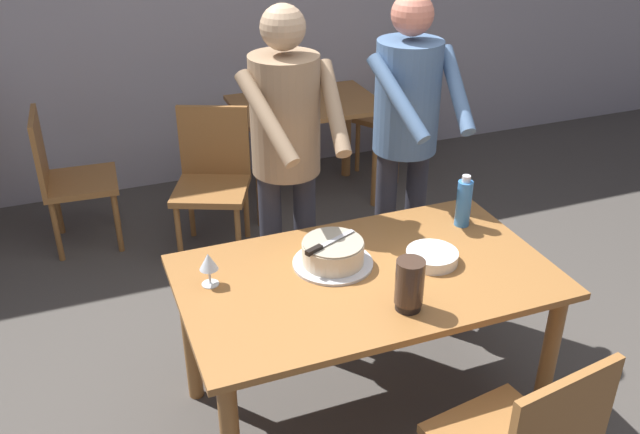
{
  "coord_description": "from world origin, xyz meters",
  "views": [
    {
      "loc": [
        -1.03,
        -2.15,
        2.31
      ],
      "look_at": [
        -0.1,
        0.27,
        0.9
      ],
      "focal_mm": 38.7,
      "sensor_mm": 36.0,
      "label": 1
    }
  ],
  "objects_px": {
    "wine_glass_near": "(209,263)",
    "person_standing_beside": "(406,127)",
    "background_table": "(307,124)",
    "background_chair_0": "(397,108)",
    "water_bottle": "(464,202)",
    "plate_stack": "(432,257)",
    "hurricane_lamp": "(409,285)",
    "background_chair_1": "(66,175)",
    "main_dining_table": "(366,296)",
    "cake_knife": "(321,247)",
    "person_cutting_cake": "(287,147)",
    "cake_on_platter": "(333,254)",
    "background_chair_2": "(213,176)"
  },
  "relations": [
    {
      "from": "main_dining_table",
      "to": "background_chair_2",
      "type": "distance_m",
      "value": 1.74
    },
    {
      "from": "plate_stack",
      "to": "wine_glass_near",
      "type": "bearing_deg",
      "value": 169.53
    },
    {
      "from": "main_dining_table",
      "to": "cake_on_platter",
      "type": "height_order",
      "value": "cake_on_platter"
    },
    {
      "from": "person_standing_beside",
      "to": "background_table",
      "type": "relative_size",
      "value": 1.72
    },
    {
      "from": "cake_knife",
      "to": "hurricane_lamp",
      "type": "xyz_separation_m",
      "value": [
        0.22,
        -0.36,
        -0.01
      ]
    },
    {
      "from": "water_bottle",
      "to": "background_chair_0",
      "type": "xyz_separation_m",
      "value": [
        0.78,
        2.2,
        -0.37
      ]
    },
    {
      "from": "plate_stack",
      "to": "water_bottle",
      "type": "relative_size",
      "value": 0.88
    },
    {
      "from": "person_cutting_cake",
      "to": "water_bottle",
      "type": "bearing_deg",
      "value": -31.92
    },
    {
      "from": "person_cutting_cake",
      "to": "person_standing_beside",
      "type": "relative_size",
      "value": 1.0
    },
    {
      "from": "cake_on_platter",
      "to": "person_cutting_cake",
      "type": "xyz_separation_m",
      "value": [
        -0.02,
        0.54,
        0.27
      ]
    },
    {
      "from": "person_standing_beside",
      "to": "plate_stack",
      "type": "bearing_deg",
      "value": -107.58
    },
    {
      "from": "hurricane_lamp",
      "to": "background_table",
      "type": "xyz_separation_m",
      "value": [
        0.46,
        2.4,
        -0.28
      ]
    },
    {
      "from": "main_dining_table",
      "to": "wine_glass_near",
      "type": "height_order",
      "value": "wine_glass_near"
    },
    {
      "from": "main_dining_table",
      "to": "background_chair_0",
      "type": "height_order",
      "value": "background_chair_0"
    },
    {
      "from": "water_bottle",
      "to": "person_cutting_cake",
      "type": "bearing_deg",
      "value": 148.08
    },
    {
      "from": "water_bottle",
      "to": "background_chair_1",
      "type": "distance_m",
      "value": 2.52
    },
    {
      "from": "person_cutting_cake",
      "to": "background_table",
      "type": "xyz_separation_m",
      "value": [
        0.63,
        1.47,
        -0.5
      ]
    },
    {
      "from": "main_dining_table",
      "to": "cake_on_platter",
      "type": "distance_m",
      "value": 0.22
    },
    {
      "from": "background_table",
      "to": "background_chair_0",
      "type": "xyz_separation_m",
      "value": [
        0.85,
        0.29,
        -0.09
      ]
    },
    {
      "from": "background_chair_1",
      "to": "water_bottle",
      "type": "bearing_deg",
      "value": -47.13
    },
    {
      "from": "wine_glass_near",
      "to": "background_table",
      "type": "xyz_separation_m",
      "value": [
        1.13,
        1.97,
        -0.28
      ]
    },
    {
      "from": "cake_knife",
      "to": "background_chair_0",
      "type": "distance_m",
      "value": 2.82
    },
    {
      "from": "main_dining_table",
      "to": "cake_on_platter",
      "type": "xyz_separation_m",
      "value": [
        -0.1,
        0.12,
        0.16
      ]
    },
    {
      "from": "wine_glass_near",
      "to": "background_chair_0",
      "type": "distance_m",
      "value": 3.03
    },
    {
      "from": "cake_knife",
      "to": "person_cutting_cake",
      "type": "bearing_deg",
      "value": 84.94
    },
    {
      "from": "cake_on_platter",
      "to": "background_chair_2",
      "type": "xyz_separation_m",
      "value": [
        -0.16,
        1.6,
        -0.31
      ]
    },
    {
      "from": "person_cutting_cake",
      "to": "background_chair_0",
      "type": "height_order",
      "value": "person_cutting_cake"
    },
    {
      "from": "hurricane_lamp",
      "to": "person_standing_beside",
      "type": "distance_m",
      "value": 1.09
    },
    {
      "from": "cake_on_platter",
      "to": "background_chair_1",
      "type": "height_order",
      "value": "background_chair_1"
    },
    {
      "from": "hurricane_lamp",
      "to": "background_chair_1",
      "type": "bearing_deg",
      "value": 116.52
    },
    {
      "from": "cake_knife",
      "to": "cake_on_platter",
      "type": "bearing_deg",
      "value": 23.74
    },
    {
      "from": "water_bottle",
      "to": "background_chair_0",
      "type": "height_order",
      "value": "water_bottle"
    },
    {
      "from": "cake_knife",
      "to": "person_cutting_cake",
      "type": "height_order",
      "value": "person_cutting_cake"
    },
    {
      "from": "person_standing_beside",
      "to": "background_chair_0",
      "type": "distance_m",
      "value": 2.02
    },
    {
      "from": "wine_glass_near",
      "to": "person_standing_beside",
      "type": "relative_size",
      "value": 0.08
    },
    {
      "from": "person_cutting_cake",
      "to": "background_chair_2",
      "type": "bearing_deg",
      "value": 97.85
    },
    {
      "from": "person_cutting_cake",
      "to": "background_chair_2",
      "type": "relative_size",
      "value": 1.91
    },
    {
      "from": "water_bottle",
      "to": "person_cutting_cake",
      "type": "distance_m",
      "value": 0.85
    },
    {
      "from": "person_standing_beside",
      "to": "background_chair_0",
      "type": "relative_size",
      "value": 1.91
    },
    {
      "from": "background_chair_1",
      "to": "person_cutting_cake",
      "type": "bearing_deg",
      "value": -54.42
    },
    {
      "from": "person_standing_beside",
      "to": "background_chair_0",
      "type": "height_order",
      "value": "person_standing_beside"
    },
    {
      "from": "wine_glass_near",
      "to": "person_standing_beside",
      "type": "xyz_separation_m",
      "value": [
        1.14,
        0.54,
        0.22
      ]
    },
    {
      "from": "wine_glass_near",
      "to": "hurricane_lamp",
      "type": "bearing_deg",
      "value": -32.75
    },
    {
      "from": "water_bottle",
      "to": "plate_stack",
      "type": "bearing_deg",
      "value": -140.66
    },
    {
      "from": "wine_glass_near",
      "to": "background_chair_0",
      "type": "xyz_separation_m",
      "value": [
        1.98,
        2.27,
        -0.36
      ]
    },
    {
      "from": "plate_stack",
      "to": "person_cutting_cake",
      "type": "xyz_separation_m",
      "value": [
        -0.41,
        0.67,
        0.3
      ]
    },
    {
      "from": "wine_glass_near",
      "to": "water_bottle",
      "type": "height_order",
      "value": "water_bottle"
    },
    {
      "from": "background_chair_0",
      "to": "background_chair_1",
      "type": "distance_m",
      "value": 2.51
    },
    {
      "from": "cake_on_platter",
      "to": "cake_knife",
      "type": "distance_m",
      "value": 0.1
    },
    {
      "from": "plate_stack",
      "to": "water_bottle",
      "type": "distance_m",
      "value": 0.38
    }
  ]
}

